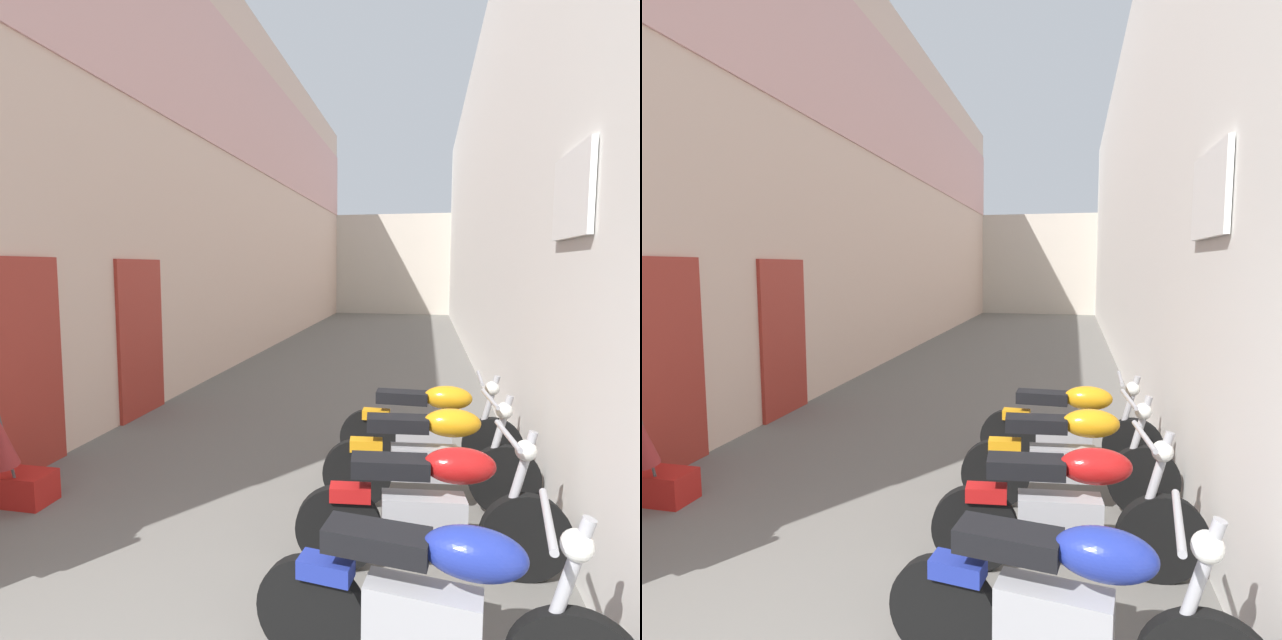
{
  "view_description": "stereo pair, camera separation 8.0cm",
  "coord_description": "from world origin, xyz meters",
  "views": [
    {
      "loc": [
        1.46,
        -0.92,
        2.1
      ],
      "look_at": [
        0.07,
        5.87,
        1.38
      ],
      "focal_mm": 28.87,
      "sensor_mm": 36.0,
      "label": 1
    },
    {
      "loc": [
        1.54,
        -0.9,
        2.1
      ],
      "look_at": [
        0.07,
        5.87,
        1.38
      ],
      "focal_mm": 28.87,
      "sensor_mm": 36.0,
      "label": 2
    }
  ],
  "objects": [
    {
      "name": "motorcycle_fourth",
      "position": [
        1.54,
        4.33,
        0.5
      ],
      "size": [
        1.85,
        0.58,
        1.04
      ],
      "color": "black",
      "rests_on": "ground"
    },
    {
      "name": "plastic_crate",
      "position": [
        -1.98,
        2.86,
        0.14
      ],
      "size": [
        0.44,
        0.32,
        0.28
      ],
      "primitive_type": "cube",
      "color": "red",
      "rests_on": "ground"
    },
    {
      "name": "motorcycle_third",
      "position": [
        1.54,
        3.45,
        0.5
      ],
      "size": [
        1.85,
        0.58,
        1.04
      ],
      "color": "black",
      "rests_on": "ground"
    },
    {
      "name": "motorcycle_nearest",
      "position": [
        1.54,
        1.45,
        0.5
      ],
      "size": [
        1.84,
        0.58,
        1.04
      ],
      "color": "black",
      "rests_on": "ground"
    },
    {
      "name": "building_left",
      "position": [
        -2.67,
        10.96,
        3.93
      ],
      "size": [
        0.45,
        22.0,
        7.8
      ],
      "color": "beige",
      "rests_on": "ground"
    },
    {
      "name": "building_right",
      "position": [
        2.68,
        11.0,
        3.47
      ],
      "size": [
        0.45,
        22.0,
        6.94
      ],
      "color": "silver",
      "rests_on": "ground"
    },
    {
      "name": "motorcycle_second",
      "position": [
        1.54,
        2.49,
        0.5
      ],
      "size": [
        1.85,
        0.58,
        1.04
      ],
      "color": "black",
      "rests_on": "ground"
    },
    {
      "name": "umbrella_leaning",
      "position": [
        -2.0,
        2.63,
        0.68
      ],
      "size": [
        0.2,
        0.35,
        0.97
      ],
      "color": "#4C4C4C",
      "rests_on": "ground"
    },
    {
      "name": "building_far_end",
      "position": [
        0.0,
        23.0,
        2.19
      ],
      "size": [
        7.95,
        2.0,
        4.38
      ],
      "primitive_type": "cube",
      "color": "beige",
      "rests_on": "ground"
    },
    {
      "name": "ground_plane",
      "position": [
        0.0,
        9.0,
        0.0
      ],
      "size": [
        38.0,
        38.0,
        0.0
      ],
      "primitive_type": "plane",
      "color": "#66635E"
    }
  ]
}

